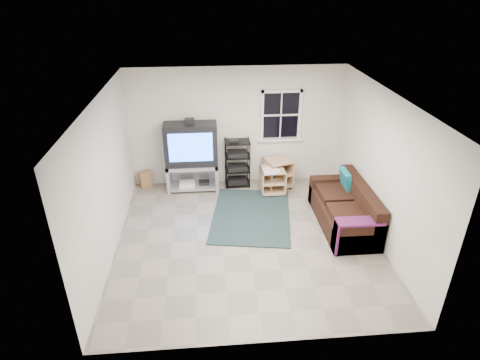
{
  "coord_description": "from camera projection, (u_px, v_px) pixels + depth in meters",
  "views": [
    {
      "loc": [
        -0.63,
        -5.9,
        4.25
      ],
      "look_at": [
        -0.09,
        0.4,
        0.99
      ],
      "focal_mm": 30.0,
      "sensor_mm": 36.0,
      "label": 1
    }
  ],
  "objects": [
    {
      "name": "av_rack",
      "position": [
        237.0,
        166.0,
        8.85
      ],
      "size": [
        0.55,
        0.4,
        1.09
      ],
      "color": "black",
      "rests_on": "ground"
    },
    {
      "name": "paper_bag",
      "position": [
        146.0,
        179.0,
        8.91
      ],
      "size": [
        0.31,
        0.26,
        0.37
      ],
      "primitive_type": "cube",
      "rotation": [
        0.0,
        0.0,
        0.43
      ],
      "color": "#A07047",
      "rests_on": "ground"
    },
    {
      "name": "side_table_right",
      "position": [
        272.0,
        178.0,
        8.63
      ],
      "size": [
        0.52,
        0.55,
        0.59
      ],
      "rotation": [
        0.0,
        0.0,
        0.02
      ],
      "color": "tan",
      "rests_on": "ground"
    },
    {
      "name": "room",
      "position": [
        281.0,
        118.0,
        8.63
      ],
      "size": [
        4.6,
        4.62,
        4.6
      ],
      "color": "gray",
      "rests_on": "ground"
    },
    {
      "name": "side_table_left",
      "position": [
        277.0,
        171.0,
        8.89
      ],
      "size": [
        0.69,
        0.69,
        0.65
      ],
      "rotation": [
        0.0,
        0.0,
        0.29
      ],
      "color": "tan",
      "rests_on": "ground"
    },
    {
      "name": "tv_unit",
      "position": [
        191.0,
        151.0,
        8.52
      ],
      "size": [
        1.1,
        0.55,
        1.62
      ],
      "color": "#A3A3AB",
      "rests_on": "ground"
    },
    {
      "name": "sofa",
      "position": [
        345.0,
        210.0,
        7.5
      ],
      "size": [
        0.85,
        1.92,
        0.88
      ],
      "color": "black",
      "rests_on": "ground"
    },
    {
      "name": "shag_rug",
      "position": [
        251.0,
        215.0,
        7.9
      ],
      "size": [
        1.8,
        2.26,
        0.02
      ],
      "primitive_type": "cube",
      "rotation": [
        0.0,
        0.0,
        -0.16
      ],
      "color": "black",
      "rests_on": "ground"
    }
  ]
}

